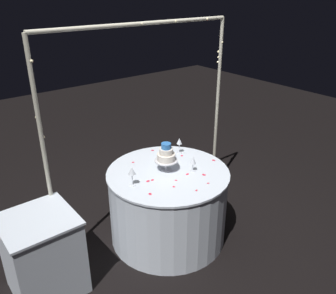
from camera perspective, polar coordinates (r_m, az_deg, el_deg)
name	(u,v)px	position (r m, az deg, el deg)	size (l,w,h in m)	color
ground_plane	(168,235)	(3.75, 0.00, -14.01)	(12.00, 12.00, 0.00)	black
decorative_arch	(144,100)	(3.36, -3.86, 7.60)	(2.05, 0.06, 2.06)	#B7B29E
main_table	(168,205)	(3.53, 0.00, -9.31)	(1.17, 1.17, 0.74)	silver
side_table	(43,255)	(3.15, -19.56, -16.12)	(0.56, 0.56, 0.71)	silver
tiered_cake	(166,155)	(3.29, -0.31, -1.33)	(0.22, 0.22, 0.28)	silver
wine_glass_0	(193,161)	(3.30, 4.09, -2.29)	(0.06, 0.06, 0.15)	silver
wine_glass_1	(179,142)	(3.65, 1.85, 0.82)	(0.06, 0.06, 0.17)	silver
wine_glass_2	(132,172)	(3.07, -5.87, -4.02)	(0.07, 0.07, 0.17)	silver
rose_petal_0	(152,180)	(3.20, -2.54, -5.36)	(0.03, 0.02, 0.00)	#E02D47
rose_petal_1	(187,174)	(3.29, 3.16, -4.41)	(0.03, 0.02, 0.00)	#E02D47
rose_petal_2	(163,149)	(3.78, -0.79, -0.32)	(0.02, 0.02, 0.00)	#E02D47
rose_petal_3	(176,180)	(3.19, 1.31, -5.42)	(0.03, 0.02, 0.00)	#E02D47
rose_petal_4	(174,187)	(3.09, 0.96, -6.45)	(0.03, 0.02, 0.00)	#E02D47
rose_petal_5	(150,194)	(3.00, -2.91, -7.60)	(0.04, 0.03, 0.00)	#E02D47
rose_petal_6	(167,163)	(3.49, -0.13, -2.56)	(0.04, 0.03, 0.00)	#E02D47
rose_petal_7	(153,150)	(3.75, -2.52, -0.54)	(0.04, 0.02, 0.00)	#E02D47
rose_petal_8	(133,162)	(3.52, -5.68, -2.48)	(0.03, 0.02, 0.00)	#E02D47
rose_petal_9	(208,183)	(3.17, 6.52, -5.85)	(0.02, 0.02, 0.00)	#E02D47
rose_petal_10	(214,160)	(3.57, 7.39, -2.14)	(0.04, 0.03, 0.00)	#E02D47
rose_petal_11	(196,190)	(3.05, 4.63, -7.01)	(0.03, 0.02, 0.00)	#E02D47
rose_petal_12	(163,158)	(3.58, -0.76, -1.82)	(0.03, 0.02, 0.00)	#E02D47
rose_petal_13	(182,156)	(3.64, 2.25, -1.41)	(0.03, 0.02, 0.00)	#E02D47
rose_petal_14	(204,175)	(3.29, 5.84, -4.49)	(0.04, 0.03, 0.00)	#E02D47
rose_petal_15	(148,181)	(3.18, -3.26, -5.54)	(0.04, 0.03, 0.00)	#E02D47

